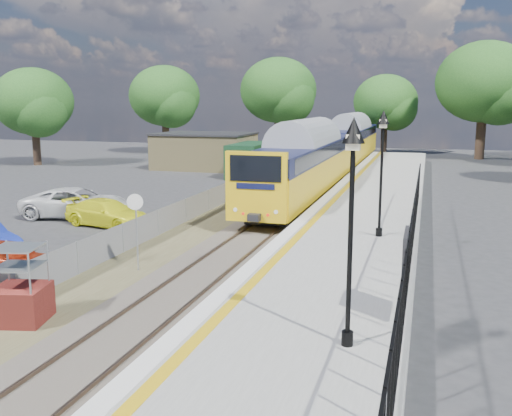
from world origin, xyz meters
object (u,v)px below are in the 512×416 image
at_px(victorian_lamp_south, 352,180).
at_px(car_white, 77,203).
at_px(train, 333,148).
at_px(speed_sign, 136,219).
at_px(victorian_lamp_north, 382,144).
at_px(car_yellow, 107,213).
at_px(car_red, 8,258).
at_px(brick_plinth, 20,286).

bearing_deg(victorian_lamp_south, car_white, 138.71).
distance_m(train, speed_sign, 26.38).
relative_size(victorian_lamp_south, victorian_lamp_north, 1.00).
relative_size(victorian_lamp_south, train, 0.11).
xyz_separation_m(victorian_lamp_north, car_yellow, (-12.78, 2.27, -3.67)).
bearing_deg(car_white, victorian_lamp_south, -142.70).
relative_size(victorian_lamp_south, car_red, 1.31).
bearing_deg(car_red, brick_plinth, -138.23).
relative_size(victorian_lamp_north, car_red, 1.31).
distance_m(brick_plinth, speed_sign, 5.17).
distance_m(train, car_red, 28.60).
relative_size(train, car_red, 11.62).
height_order(car_red, car_yellow, car_yellow).
xyz_separation_m(train, speed_sign, (-2.50, -26.25, -0.48)).
height_order(train, car_yellow, train).
distance_m(victorian_lamp_south, car_yellow, 18.23).
xyz_separation_m(brick_plinth, speed_sign, (0.70, 5.05, 0.84)).
bearing_deg(brick_plinth, victorian_lamp_south, -6.19).
bearing_deg(victorian_lamp_south, victorian_lamp_north, 91.15).
height_order(victorian_lamp_north, speed_sign, victorian_lamp_north).
bearing_deg(car_white, car_red, -170.66).
relative_size(train, brick_plinth, 19.26).
bearing_deg(car_white, brick_plinth, -163.11).
bearing_deg(brick_plinth, car_yellow, 110.70).
bearing_deg(train, car_yellow, -110.52).
xyz_separation_m(victorian_lamp_south, car_red, (-12.06, 4.46, -3.70)).
bearing_deg(car_yellow, victorian_lamp_south, -122.00).
xyz_separation_m(speed_sign, car_white, (-7.53, 7.65, -1.11)).
distance_m(brick_plinth, car_red, 4.88).
relative_size(car_yellow, car_white, 0.80).
distance_m(victorian_lamp_north, speed_sign, 9.10).
bearing_deg(car_red, car_yellow, 4.79).
distance_m(victorian_lamp_south, brick_plinth, 9.34).
distance_m(victorian_lamp_north, brick_plinth, 12.84).
distance_m(speed_sign, car_white, 10.79).
relative_size(speed_sign, car_white, 0.51).
bearing_deg(speed_sign, train, 64.65).
xyz_separation_m(train, car_white, (-10.03, -18.60, -1.59)).
xyz_separation_m(victorian_lamp_south, car_white, (-15.53, 13.64, -3.55)).
xyz_separation_m(train, car_yellow, (-7.48, -19.97, -1.71)).
height_order(train, brick_plinth, train).
bearing_deg(victorian_lamp_north, speed_sign, -152.81).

